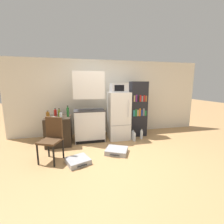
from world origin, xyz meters
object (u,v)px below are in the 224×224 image
at_px(bookshelf, 138,109).
at_px(bottle_olive_oil, 59,114).
at_px(refrigerator, 119,116).
at_px(bottle_ketchup_red, 55,113).
at_px(suitcase_large_flat, 117,151).
at_px(water_bottle_back, 133,135).
at_px(bottle_green_tall, 68,112).
at_px(microwave, 119,88).
at_px(suitcase_small_flat, 78,161).
at_px(water_bottle_middle, 134,137).
at_px(bottle_clear_short, 61,115).
at_px(bowl, 52,118).
at_px(kitchen_hutch, 89,109).
at_px(water_bottle_front, 141,134).
at_px(chair, 52,135).
at_px(side_table, 59,130).
at_px(bottle_amber_beer, 48,115).

distance_m(bookshelf, bottle_olive_oil, 2.36).
bearing_deg(refrigerator, bottle_ketchup_red, 176.74).
bearing_deg(suitcase_large_flat, water_bottle_back, 73.72).
height_order(refrigerator, bottle_green_tall, refrigerator).
bearing_deg(refrigerator, microwave, -106.23).
bearing_deg(bottle_olive_oil, bottle_green_tall, 13.14).
bearing_deg(suitcase_small_flat, suitcase_large_flat, -4.39).
bearing_deg(suitcase_small_flat, bottle_olive_oil, 90.39).
bearing_deg(bookshelf, bottle_olive_oil, -173.12).
distance_m(water_bottle_middle, water_bottle_back, 0.12).
height_order(bottle_clear_short, bowl, bottle_clear_short).
distance_m(refrigerator, water_bottle_middle, 0.77).
bearing_deg(bowl, kitchen_hutch, 17.61).
distance_m(refrigerator, bottle_green_tall, 1.48).
relative_size(suitcase_small_flat, water_bottle_front, 1.70).
distance_m(bookshelf, bottle_clear_short, 2.33).
bearing_deg(bottle_olive_oil, bowl, -142.83).
height_order(bookshelf, water_bottle_back, bookshelf).
xyz_separation_m(refrigerator, bottle_olive_oil, (-1.68, -0.16, 0.17)).
distance_m(bottle_green_tall, bottle_clear_short, 0.23).
xyz_separation_m(bowl, suitcase_small_flat, (0.61, -0.98, -0.74)).
bearing_deg(chair, suitcase_large_flat, 23.74).
bearing_deg(side_table, suitcase_large_flat, -33.23).
xyz_separation_m(bottle_amber_beer, bottle_clear_short, (0.34, -0.14, -0.00)).
bearing_deg(bookshelf, water_bottle_back, -128.85).
distance_m(suitcase_large_flat, water_bottle_front, 1.24).
distance_m(bottle_amber_beer, water_bottle_middle, 2.47).
bearing_deg(water_bottle_back, refrigerator, 148.57).
height_order(bottle_ketchup_red, bottle_green_tall, bottle_green_tall).
relative_size(bottle_amber_beer, water_bottle_middle, 0.58).
xyz_separation_m(water_bottle_front, water_bottle_back, (-0.28, -0.01, 0.00)).
bearing_deg(bottle_olive_oil, microwave, 5.36).
bearing_deg(side_table, bottle_clear_short, -62.42).
bearing_deg(bottle_amber_beer, bottle_ketchup_red, 53.63).
relative_size(microwave, bottle_amber_beer, 2.63).
distance_m(refrigerator, bookshelf, 0.70).
xyz_separation_m(chair, suitcase_small_flat, (0.52, -0.30, -0.50)).
distance_m(suitcase_large_flat, water_bottle_middle, 0.95).
distance_m(refrigerator, microwave, 0.83).
bearing_deg(suitcase_small_flat, bottle_ketchup_red, 91.42).
xyz_separation_m(bookshelf, bottle_ketchup_red, (-2.48, -0.02, -0.00)).
relative_size(bottle_ketchup_red, suitcase_small_flat, 0.37).
relative_size(bottle_ketchup_red, water_bottle_front, 0.63).
xyz_separation_m(side_table, bookshelf, (2.39, 0.19, 0.48)).
xyz_separation_m(kitchen_hutch, suitcase_small_flat, (-0.35, -1.29, -0.88)).
height_order(suitcase_large_flat, water_bottle_middle, water_bottle_middle).
height_order(refrigerator, suitcase_small_flat, refrigerator).
xyz_separation_m(suitcase_small_flat, water_bottle_middle, (1.62, 0.92, 0.08)).
height_order(bookshelf, bowl, bookshelf).
distance_m(bottle_olive_oil, water_bottle_middle, 2.20).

